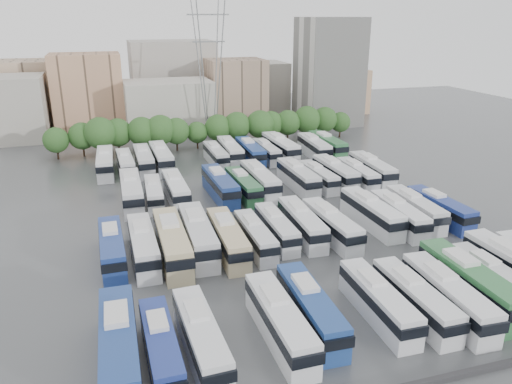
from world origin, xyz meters
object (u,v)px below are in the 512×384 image
object	(u,v)px
bus_r1_s2	(172,242)
bus_r2_s5	(220,185)
bus_r2_s13	(372,169)
bus_r3_s0	(105,162)
bus_r1_s12	(415,208)
bus_r2_s11	(335,172)
bus_r3_s9	(267,151)
bus_r3_s7	(230,151)
apartment_tower	(329,72)
bus_r2_s3	(176,189)
bus_r0_s5	(310,308)
bus_r0_s10	(469,282)
bus_r1_s4	(228,238)
bus_r2_s9	(298,177)
electricity_pylon	(209,53)
bus_r1_s13	(440,208)
bus_r0_s2	(201,337)
bus_r0_s0	(119,346)
bus_r3_s6	(216,155)
bus_r1_s0	(112,247)
bus_r1_s8	(331,225)
bus_r0_s11	(492,278)
bus_r1_s5	(255,236)
bus_r0_s9	(448,295)
bus_r1_s7	(302,223)
bus_r3_s2	(144,160)
bus_r3_s10	(280,147)
bus_r3_s3	(161,157)
bus_r3_s8	(250,152)
bus_r1_s1	(143,245)
bus_r1_s6	(276,228)
bus_r0_s7	(378,301)
bus_r0_s4	(280,321)
bus_r1_s11	(399,214)
bus_r3_s1	(125,163)
bus_r0_s8	(415,299)
bus_r2_s6	(243,186)
bus_r2_s7	(260,180)
bus_r2_s2	(154,193)
bus_r2_s1	(131,191)

from	to	relation	value
bus_r1_s2	bus_r2_s5	bearing A→B (deg)	62.04
bus_r2_s13	bus_r3_s0	bearing A→B (deg)	160.36
bus_r1_s12	bus_r2_s11	bearing A→B (deg)	102.62
bus_r2_s13	bus_r3_s9	distance (m)	21.44
bus_r2_s5	bus_r3_s7	world-z (taller)	bus_r2_s5
apartment_tower	bus_r2_s3	bearing A→B (deg)	-135.02
bus_r0_s5	bus_r0_s10	size ratio (longest dim) A/B	0.91
bus_r1_s4	bus_r2_s9	distance (m)	25.37
electricity_pylon	bus_r1_s13	distance (m)	61.47
bus_r0_s10	electricity_pylon	bearing A→B (deg)	98.13
bus_r0_s2	bus_r2_s9	bearing A→B (deg)	55.82
bus_r0_s0	bus_r3_s6	xyz separation A→B (m)	(19.87, 53.85, -0.27)
bus_r1_s0	bus_r1_s4	distance (m)	13.12
bus_r1_s0	bus_r1_s8	size ratio (longest dim) A/B	0.98
bus_r0_s11	bus_r1_s5	distance (m)	25.82
bus_r0_s9	bus_r1_s7	xyz separation A→B (m)	(-6.52, 20.02, -0.04)
bus_r1_s12	bus_r3_s6	size ratio (longest dim) A/B	1.02
bus_r3_s2	bus_r3_s10	world-z (taller)	bus_r3_s10
bus_r0_s0	bus_r3_s9	bearing A→B (deg)	61.87
bus_r0_s2	bus_r2_s5	xyz separation A→B (m)	(10.09, 36.40, 0.19)
bus_r0_s9	bus_r2_s5	bearing A→B (deg)	111.86
bus_r3_s3	bus_r3_s8	bearing A→B (deg)	-3.46
bus_r1_s7	bus_r3_s8	distance (m)	34.89
bus_r0_s9	bus_r1_s1	size ratio (longest dim) A/B	1.00
bus_r1_s6	bus_r3_s7	size ratio (longest dim) A/B	0.87
bus_r1_s4	bus_r2_s3	distance (m)	19.54
bus_r0_s7	bus_r3_s9	world-z (taller)	bus_r0_s7
bus_r2_s9	bus_r3_s7	distance (m)	19.80
bus_r2_s9	bus_r3_s0	bearing A→B (deg)	148.51
bus_r3_s3	bus_r0_s4	bearing A→B (deg)	-87.85
bus_r1_s11	bus_r3_s1	bearing A→B (deg)	135.88
bus_r3_s6	bus_r3_s10	world-z (taller)	bus_r3_s10
bus_r1_s5	bus_r2_s5	bearing A→B (deg)	89.21
bus_r0_s2	bus_r2_s13	world-z (taller)	bus_r2_s13
bus_r0_s8	electricity_pylon	bearing A→B (deg)	92.42
bus_r1_s6	bus_r2_s6	size ratio (longest dim) A/B	0.93
bus_r2_s7	bus_r3_s7	distance (m)	18.66
electricity_pylon	bus_r2_s11	bearing A→B (deg)	-71.05
bus_r0_s5	bus_r2_s2	size ratio (longest dim) A/B	1.11
bus_r2_s2	bus_r3_s3	distance (m)	18.37
bus_r0_s8	bus_r1_s2	world-z (taller)	bus_r1_s2
bus_r0_s5	bus_r0_s7	size ratio (longest dim) A/B	1.04
bus_r3_s9	bus_r1_s8	bearing A→B (deg)	-95.72
bus_r1_s6	bus_r3_s0	world-z (taller)	bus_r3_s0
bus_r3_s2	bus_r2_s1	bearing A→B (deg)	-101.41
bus_r1_s12	bus_r1_s0	bearing A→B (deg)	-177.75
bus_r2_s6	bus_r2_s9	world-z (taller)	bus_r2_s9
bus_r3_s3	bus_r3_s6	xyz separation A→B (m)	(10.06, -0.47, -0.25)
bus_r1_s0	bus_r1_s2	xyz separation A→B (m)	(6.60, -1.15, 0.27)
bus_r1_s4	bus_r2_s3	world-z (taller)	bus_r1_s4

